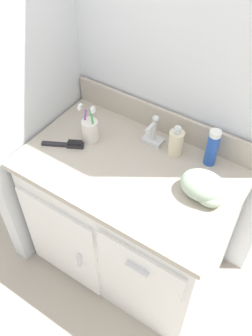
# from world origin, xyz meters

# --- Properties ---
(ground_plane) EXTENTS (6.00, 6.00, 0.00)m
(ground_plane) POSITION_xyz_m (0.00, 0.00, 0.00)
(ground_plane) COLOR #ADA393
(wall_back) EXTENTS (1.10, 0.08, 2.20)m
(wall_back) POSITION_xyz_m (0.00, 0.33, 1.10)
(wall_back) COLOR silver
(wall_back) RESTS_ON ground_plane
(wall_left) EXTENTS (0.08, 0.64, 2.20)m
(wall_left) POSITION_xyz_m (-0.51, 0.00, 1.10)
(wall_left) COLOR silver
(wall_left) RESTS_ON ground_plane
(vanity) EXTENTS (0.92, 0.58, 0.75)m
(vanity) POSITION_xyz_m (-0.00, -0.00, 0.39)
(vanity) COLOR white
(vanity) RESTS_ON ground_plane
(backsplash) EXTENTS (0.92, 0.02, 0.12)m
(backsplash) POSITION_xyz_m (0.00, 0.27, 0.81)
(backsplash) COLOR #B2A899
(backsplash) RESTS_ON vanity
(sink_faucet) EXTENTS (0.09, 0.09, 0.14)m
(sink_faucet) POSITION_xyz_m (0.00, 0.18, 0.79)
(sink_faucet) COLOR silver
(sink_faucet) RESTS_ON vanity
(toothbrush_cup) EXTENTS (0.09, 0.07, 0.19)m
(toothbrush_cup) POSITION_xyz_m (-0.24, 0.05, 0.80)
(toothbrush_cup) COLOR white
(toothbrush_cup) RESTS_ON vanity
(soap_dispenser) EXTENTS (0.06, 0.07, 0.15)m
(soap_dispenser) POSITION_xyz_m (0.11, 0.18, 0.81)
(soap_dispenser) COLOR beige
(soap_dispenser) RESTS_ON vanity
(shaving_cream_can) EXTENTS (0.05, 0.05, 0.17)m
(shaving_cream_can) POSITION_xyz_m (0.26, 0.21, 0.83)
(shaving_cream_can) COLOR #234CB2
(shaving_cream_can) RESTS_ON vanity
(hairbrush) EXTENTS (0.18, 0.11, 0.03)m
(hairbrush) POSITION_xyz_m (-0.29, -0.04, 0.76)
(hairbrush) COLOR #232328
(hairbrush) RESTS_ON vanity
(hand_towel) EXTENTS (0.19, 0.14, 0.10)m
(hand_towel) POSITION_xyz_m (0.32, 0.03, 0.79)
(hand_towel) COLOR #A8BCA3
(hand_towel) RESTS_ON vanity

